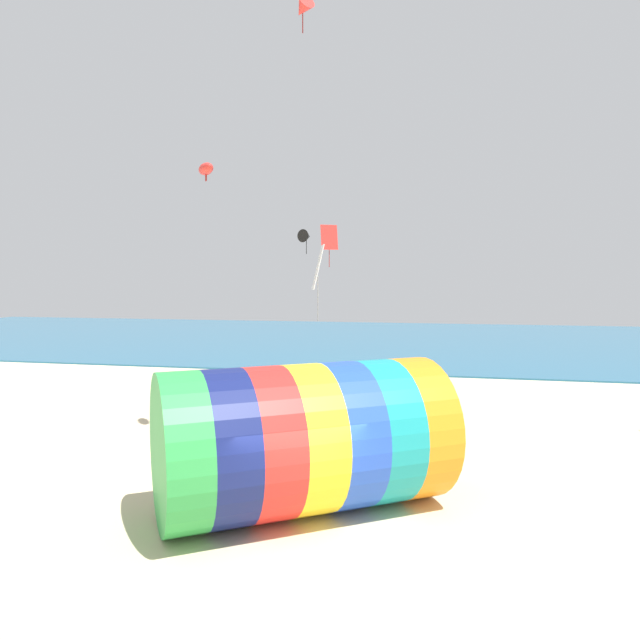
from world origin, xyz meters
name	(u,v)px	position (x,y,z in m)	size (l,w,h in m)	color
ground_plane	(306,541)	(0.00, 0.00, 0.00)	(120.00, 120.00, 0.00)	beige
sea	(410,340)	(0.00, 41.93, 0.05)	(120.00, 40.00, 0.10)	#236084
giant_inflatable_tube	(304,438)	(-0.42, 1.61, 1.82)	(7.76, 6.84, 3.64)	green
kite_handler	(446,450)	(3.02, 4.65, 0.83)	(0.28, 0.39, 1.64)	#383D56
kite_white_diamond	(318,268)	(-1.34, 7.45, 6.08)	(0.66, 1.14, 2.62)	white
kite_red_delta	(303,8)	(-1.33, 5.31, 13.72)	(0.87, 0.87, 1.07)	red
kite_red_parafoil	(206,169)	(-5.05, 6.67, 9.43)	(1.14, 1.26, 0.66)	red
kite_black_delta	(306,236)	(-4.08, 17.29, 7.93)	(0.86, 0.86, 1.26)	black
kite_red_diamond	(329,238)	(-2.34, 14.62, 7.63)	(0.81, 0.59, 1.98)	red
bystander_near_water	(305,413)	(-2.00, 8.29, 0.80)	(0.30, 0.40, 1.59)	#383D56
cooler_box	(403,476)	(1.83, 4.06, 0.18)	(0.52, 0.36, 0.36)	red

